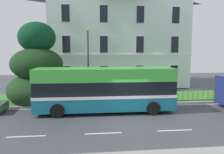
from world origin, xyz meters
The scene contains 6 objects.
ground_plane centered at (0.00, 0.94, -0.02)m, with size 60.00×56.00×0.18m.
georgian_townhouse centered at (0.92, 15.23, 6.31)m, with size 16.22×9.31×12.32m.
iron_verge_railing centered at (0.92, 4.40, 0.62)m, with size 16.75×0.04×0.97m.
evergreen_tree centered at (-7.04, 5.99, 2.49)m, with size 5.14×5.14×7.29m.
single_decker_bus centered at (-1.56, 2.41, 1.67)m, with size 9.85×2.76×3.18m.
street_lamp_post centered at (-2.76, 5.53, 3.75)m, with size 0.36×0.24×6.29m.
Camera 1 is at (-2.75, -13.01, 4.41)m, focal length 34.93 mm.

